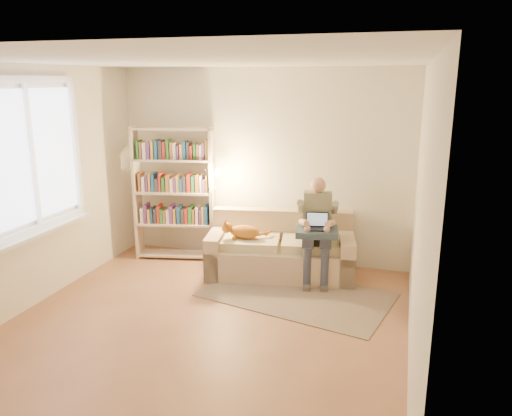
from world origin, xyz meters
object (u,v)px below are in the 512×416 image
(sofa, at_px, (281,252))
(laptop, at_px, (312,224))
(person, at_px, (317,224))
(cat, at_px, (245,231))
(bookshelf, at_px, (174,187))

(sofa, bearing_deg, laptop, -32.28)
(person, distance_m, laptop, 0.12)
(cat, distance_m, bookshelf, 1.26)
(sofa, xyz_separation_m, cat, (-0.42, -0.19, 0.30))
(cat, relative_size, bookshelf, 0.31)
(cat, relative_size, laptop, 1.84)
(laptop, bearing_deg, bookshelf, 160.14)
(person, xyz_separation_m, bookshelf, (-2.02, 0.22, 0.29))
(sofa, bearing_deg, bookshelf, 163.78)
(laptop, xyz_separation_m, bookshelf, (-1.97, 0.33, 0.27))
(sofa, height_order, person, person)
(sofa, distance_m, cat, 0.55)
(laptop, bearing_deg, person, 59.08)
(person, relative_size, laptop, 4.17)
(person, xyz_separation_m, cat, (-0.88, -0.13, -0.14))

